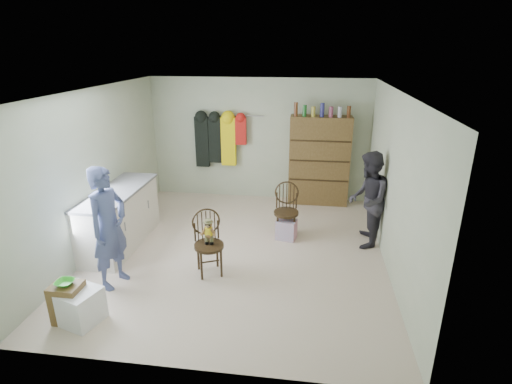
# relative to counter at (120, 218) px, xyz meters

# --- Properties ---
(ground_plane) EXTENTS (5.00, 5.00, 0.00)m
(ground_plane) POSITION_rel_counter_xyz_m (1.95, 0.00, -0.47)
(ground_plane) COLOR beige
(ground_plane) RESTS_ON ground
(room_walls) EXTENTS (5.00, 5.00, 5.00)m
(room_walls) POSITION_rel_counter_xyz_m (1.95, 0.53, 1.11)
(room_walls) COLOR beige
(room_walls) RESTS_ON ground
(counter) EXTENTS (0.64, 1.86, 0.94)m
(counter) POSITION_rel_counter_xyz_m (0.00, 0.00, 0.00)
(counter) COLOR silver
(counter) RESTS_ON ground
(stool) EXTENTS (0.34, 0.29, 0.49)m
(stool) POSITION_rel_counter_xyz_m (0.26, -1.94, -0.23)
(stool) COLOR brown
(stool) RESTS_ON ground
(bowl) EXTENTS (0.21, 0.21, 0.05)m
(bowl) POSITION_rel_counter_xyz_m (0.26, -1.94, 0.04)
(bowl) COLOR green
(bowl) RESTS_ON stool
(plastic_tub) EXTENTS (0.54, 0.53, 0.42)m
(plastic_tub) POSITION_rel_counter_xyz_m (0.40, -1.93, -0.26)
(plastic_tub) COLOR white
(plastic_tub) RESTS_ON ground
(chair_front) EXTENTS (0.55, 0.55, 0.94)m
(chair_front) POSITION_rel_counter_xyz_m (1.63, -0.64, 0.07)
(chair_front) COLOR #3C2915
(chair_front) RESTS_ON ground
(chair_far) EXTENTS (0.44, 0.44, 0.94)m
(chair_far) POSITION_rel_counter_xyz_m (2.65, 0.69, 0.03)
(chair_far) COLOR #3C2915
(chair_far) RESTS_ON ground
(striped_bag) EXTENTS (0.37, 0.31, 0.34)m
(striped_bag) POSITION_rel_counter_xyz_m (2.67, 0.55, -0.30)
(striped_bag) COLOR #E57282
(striped_bag) RESTS_ON ground
(person_left) EXTENTS (0.55, 0.70, 1.68)m
(person_left) POSITION_rel_counter_xyz_m (0.42, -1.11, 0.37)
(person_left) COLOR #45507E
(person_left) RESTS_ON ground
(person_right) EXTENTS (0.70, 0.84, 1.56)m
(person_right) POSITION_rel_counter_xyz_m (3.95, 0.54, 0.31)
(person_right) COLOR #2D2B33
(person_right) RESTS_ON ground
(dresser) EXTENTS (1.20, 0.39, 2.07)m
(dresser) POSITION_rel_counter_xyz_m (3.20, 2.30, 0.44)
(dresser) COLOR brown
(dresser) RESTS_ON ground
(coat_rack) EXTENTS (1.42, 0.12, 1.09)m
(coat_rack) POSITION_rel_counter_xyz_m (1.12, 2.38, 0.78)
(coat_rack) COLOR #99999E
(coat_rack) RESTS_ON ground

